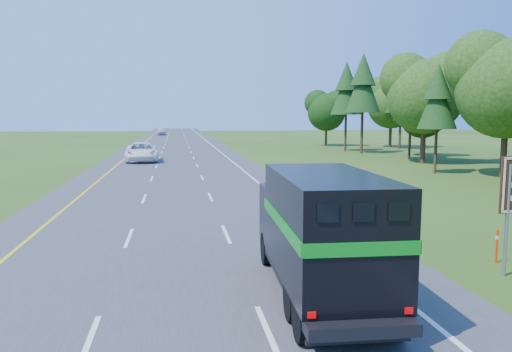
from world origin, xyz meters
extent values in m
cube|color=#38383A|center=(0.00, 50.00, 0.02)|extent=(15.00, 260.00, 0.04)
cube|color=yellow|center=(-5.50, 50.00, 0.04)|extent=(0.15, 260.00, 0.01)
cube|color=white|center=(5.50, 50.00, 0.04)|extent=(0.15, 260.00, 0.01)
cylinder|color=black|center=(2.70, 6.91, 0.53)|extent=(0.36, 1.00, 0.99)
cylinder|color=black|center=(4.58, 6.82, 0.53)|extent=(0.36, 1.00, 0.99)
cylinder|color=black|center=(2.50, 2.61, 0.53)|extent=(0.36, 1.00, 0.99)
cylinder|color=black|center=(4.38, 2.52, 0.53)|extent=(0.36, 1.00, 0.99)
cylinder|color=black|center=(2.45, 1.53, 0.53)|extent=(0.36, 1.00, 0.99)
cylinder|color=black|center=(4.33, 1.45, 0.53)|extent=(0.36, 1.00, 0.99)
cube|color=black|center=(3.51, 4.00, 0.64)|extent=(2.48, 7.27, 0.25)
cube|color=black|center=(3.63, 6.78, 1.62)|extent=(2.27, 1.71, 1.70)
cube|color=black|center=(3.67, 7.60, 2.07)|extent=(1.97, 0.14, 0.54)
cube|color=black|center=(3.48, 3.37, 2.00)|extent=(2.48, 5.30, 2.47)
cube|color=#067D14|center=(3.36, 0.76, 2.12)|extent=(2.24, 0.14, 0.27)
cube|color=#067D14|center=(2.34, 3.43, 2.12)|extent=(0.27, 5.20, 0.27)
cube|color=#067D14|center=(4.62, 3.32, 2.12)|extent=(0.27, 5.20, 0.27)
cube|color=black|center=(2.69, 0.79, 2.83)|extent=(0.40, 0.05, 0.36)
cube|color=black|center=(3.36, 0.76, 2.83)|extent=(0.40, 0.05, 0.36)
cube|color=black|center=(4.03, 0.73, 2.83)|extent=(0.40, 0.05, 0.36)
cube|color=black|center=(3.36, 0.86, 0.31)|extent=(2.07, 0.20, 0.09)
cube|color=#B20505|center=(2.42, 0.80, 0.90)|extent=(0.16, 0.04, 0.13)
cube|color=#B20505|center=(4.30, 0.71, 0.90)|extent=(0.16, 0.04, 0.13)
imported|color=white|center=(-3.46, 43.42, 0.99)|extent=(3.58, 7.02, 1.90)
imported|color=silver|center=(-3.57, 113.92, 0.90)|extent=(2.41, 5.17, 1.71)
cylinder|color=gray|center=(9.22, 4.80, 1.62)|extent=(0.11, 0.11, 3.24)
cube|color=#FF400D|center=(9.83, 6.03, 0.52)|extent=(0.08, 0.04, 1.05)
cube|color=white|center=(9.83, 6.03, 0.81)|extent=(0.09, 0.05, 0.11)
camera|label=1|loc=(-0.01, -7.80, 4.57)|focal=35.00mm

